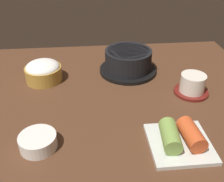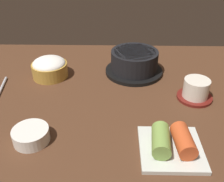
# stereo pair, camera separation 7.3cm
# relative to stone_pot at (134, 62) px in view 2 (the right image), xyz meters

# --- Properties ---
(dining_table) EXTENTS (1.00, 0.76, 0.02)m
(dining_table) POSITION_rel_stone_pot_xyz_m (-0.09, -0.15, -0.05)
(dining_table) COLOR #4C2D1C
(dining_table) RESTS_ON ground
(stone_pot) EXTENTS (0.19, 0.19, 0.08)m
(stone_pot) POSITION_rel_stone_pot_xyz_m (0.00, 0.00, 0.00)
(stone_pot) COLOR black
(stone_pot) RESTS_ON dining_table
(rice_bowl) EXTENTS (0.11, 0.11, 0.07)m
(rice_bowl) POSITION_rel_stone_pot_xyz_m (-0.27, -0.03, -0.01)
(rice_bowl) COLOR #B78C38
(rice_bowl) RESTS_ON dining_table
(tea_cup_with_saucer) EXTENTS (0.10, 0.10, 0.06)m
(tea_cup_with_saucer) POSITION_rel_stone_pot_xyz_m (0.17, -0.15, -0.01)
(tea_cup_with_saucer) COLOR maroon
(tea_cup_with_saucer) RESTS_ON dining_table
(kimchi_plate) EXTENTS (0.14, 0.14, 0.05)m
(kimchi_plate) POSITION_rel_stone_pot_xyz_m (0.06, -0.36, -0.02)
(kimchi_plate) COLOR silver
(kimchi_plate) RESTS_ON dining_table
(side_bowl_near) EXTENTS (0.08, 0.08, 0.03)m
(side_bowl_near) POSITION_rel_stone_pot_xyz_m (-0.25, -0.34, -0.02)
(side_bowl_near) COLOR white
(side_bowl_near) RESTS_ON dining_table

